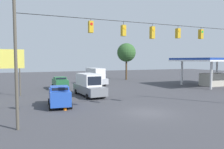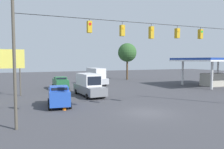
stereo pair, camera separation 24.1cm
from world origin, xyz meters
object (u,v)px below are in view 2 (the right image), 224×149
(box_truck_grey_withflow_mid, at_px, (89,85))
(gas_station, at_px, (216,65))
(traffic_cone_nearest, at_px, (64,106))
(sedan_blue_parked_shoulder, at_px, (59,96))
(roadside_billboard, at_px, (8,62))
(overhead_signal_span, at_px, (151,49))
(traffic_cone_second, at_px, (59,101))
(box_truck_silver_oncoming_deep, at_px, (95,76))
(tree_horizon_left, at_px, (127,53))
(sedan_green_withflow_far, at_px, (60,83))
(traffic_cone_third, at_px, (55,98))

(box_truck_grey_withflow_mid, xyz_separation_m, gas_station, (-23.70, -1.46, 2.22))
(traffic_cone_nearest, xyz_separation_m, gas_station, (-28.15, -8.37, 3.24))
(sedan_blue_parked_shoulder, distance_m, traffic_cone_nearest, 1.84)
(roadside_billboard, bearing_deg, sedan_blue_parked_shoulder, 119.91)
(overhead_signal_span, bearing_deg, traffic_cone_second, -46.78)
(overhead_signal_span, relative_size, traffic_cone_second, 28.39)
(box_truck_silver_oncoming_deep, distance_m, traffic_cone_nearest, 20.77)
(traffic_cone_second, xyz_separation_m, tree_horizon_left, (-19.35, -22.60, 5.87))
(overhead_signal_span, xyz_separation_m, sedan_green_withflow_far, (4.24, -19.18, -4.47))
(traffic_cone_nearest, relative_size, traffic_cone_third, 1.00)
(sedan_blue_parked_shoulder, distance_m, traffic_cone_third, 3.29)
(box_truck_silver_oncoming_deep, height_order, traffic_cone_third, box_truck_silver_oncoming_deep)
(overhead_signal_span, bearing_deg, tree_horizon_left, -113.47)
(overhead_signal_span, distance_m, gas_station, 25.25)
(traffic_cone_third, bearing_deg, sedan_green_withflow_far, -103.44)
(overhead_signal_span, height_order, box_truck_grey_withflow_mid, overhead_signal_span)
(roadside_billboard, bearing_deg, traffic_cone_nearest, 116.51)
(box_truck_silver_oncoming_deep, distance_m, gas_station, 21.55)
(sedan_blue_parked_shoulder, xyz_separation_m, sedan_green_withflow_far, (-2.40, -13.12, -0.05))
(sedan_blue_parked_shoulder, xyz_separation_m, box_truck_silver_oncoming_deep, (-9.48, -16.85, 0.44))
(sedan_blue_parked_shoulder, relative_size, traffic_cone_third, 5.73)
(traffic_cone_nearest, height_order, traffic_cone_third, same)
(overhead_signal_span, distance_m, box_truck_grey_withflow_mid, 12.16)
(sedan_blue_parked_shoulder, bearing_deg, tree_horizon_left, -129.66)
(traffic_cone_third, bearing_deg, sedan_blue_parked_shoulder, 89.44)
(box_truck_silver_oncoming_deep, height_order, tree_horizon_left, tree_horizon_left)
(traffic_cone_third, distance_m, tree_horizon_left, 28.68)
(box_truck_silver_oncoming_deep, xyz_separation_m, traffic_cone_nearest, (9.27, 18.55, -1.13))
(box_truck_grey_withflow_mid, height_order, traffic_cone_second, box_truck_grey_withflow_mid)
(overhead_signal_span, xyz_separation_m, traffic_cone_nearest, (6.43, -4.37, -5.11))
(overhead_signal_span, distance_m, traffic_cone_second, 10.81)
(traffic_cone_second, height_order, tree_horizon_left, tree_horizon_left)
(sedan_green_withflow_far, height_order, traffic_cone_second, sedan_green_withflow_far)
(box_truck_grey_withflow_mid, distance_m, gas_station, 23.85)
(gas_station, bearing_deg, roadside_billboard, -2.98)
(traffic_cone_second, height_order, traffic_cone_third, same)
(box_truck_grey_withflow_mid, bearing_deg, traffic_cone_third, 23.38)
(traffic_cone_nearest, bearing_deg, sedan_blue_parked_shoulder, -83.22)
(traffic_cone_third, relative_size, roadside_billboard, 0.13)
(box_truck_grey_withflow_mid, xyz_separation_m, roadside_billboard, (9.48, -3.19, 2.91))
(traffic_cone_third, distance_m, roadside_billboard, 8.13)
(box_truck_grey_withflow_mid, distance_m, traffic_cone_nearest, 8.28)
(sedan_green_withflow_far, xyz_separation_m, traffic_cone_third, (2.36, 9.90, -0.63))
(traffic_cone_third, distance_m, gas_station, 28.71)
(overhead_signal_span, relative_size, traffic_cone_nearest, 28.39)
(box_truck_grey_withflow_mid, relative_size, box_truck_silver_oncoming_deep, 0.91)
(traffic_cone_second, bearing_deg, overhead_signal_span, 133.22)
(roadside_billboard, bearing_deg, box_truck_silver_oncoming_deep, -149.43)
(overhead_signal_span, xyz_separation_m, box_truck_silver_oncoming_deep, (-2.84, -22.92, -3.98))
(gas_station, bearing_deg, traffic_cone_third, 6.96)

